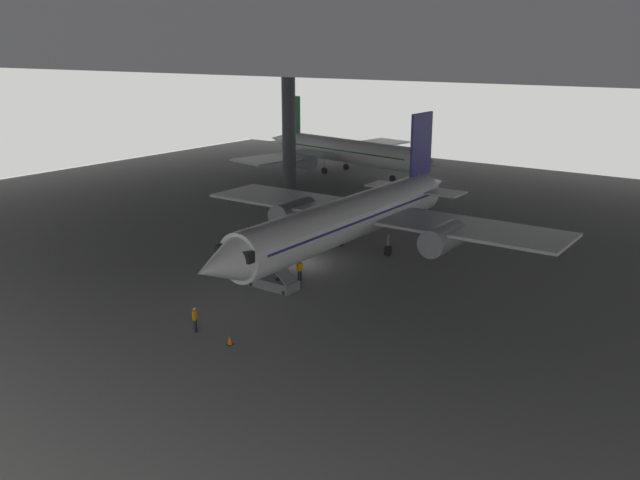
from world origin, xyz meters
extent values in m
plane|color=slate|center=(0.00, 0.00, 0.00)|extent=(110.00, 110.00, 0.00)
cylinder|color=#4C4F54|center=(-20.01, 23.76, 8.33)|extent=(1.67, 1.67, 16.66)
cube|color=#38383D|center=(0.00, 13.75, 17.26)|extent=(121.00, 99.00, 1.20)
cube|color=#4C4F54|center=(0.00, -11.00, 16.26)|extent=(115.50, 0.50, 0.70)
cube|color=#4C4F54|center=(0.00, 30.25, 16.26)|extent=(115.50, 0.50, 0.70)
cylinder|color=white|center=(2.32, 3.37, 3.38)|extent=(3.81, 26.64, 3.57)
cone|color=white|center=(2.46, -11.54, 3.38)|extent=(3.54, 4.32, 3.50)
cube|color=black|center=(2.44, -9.28, 3.83)|extent=(3.06, 2.53, 0.79)
cone|color=white|center=(2.18, 18.28, 3.74)|extent=(3.09, 5.74, 3.03)
cube|color=navy|center=(2.20, 16.03, 8.09)|extent=(0.28, 3.90, 5.84)
cube|color=white|center=(4.71, 15.07, 3.92)|extent=(4.57, 2.96, 0.16)
cube|color=white|center=(-0.29, 15.03, 3.92)|extent=(4.57, 2.96, 0.16)
cube|color=white|center=(11.53, 7.77, 3.03)|extent=(14.99, 6.63, 0.24)
cylinder|color=#9EA3A8|center=(9.75, 5.81, 2.40)|extent=(2.26, 4.66, 2.21)
cube|color=white|center=(-6.97, 7.59, 3.03)|extent=(14.99, 6.63, 0.24)
cylinder|color=#9EA3A8|center=(-5.16, 5.67, 2.40)|extent=(2.26, 4.66, 2.21)
cube|color=navy|center=(2.32, 3.37, 3.65)|extent=(3.87, 24.69, 0.16)
cylinder|color=#9EA3A8|center=(2.40, -5.55, 1.25)|extent=(0.20, 0.20, 1.15)
cylinder|color=black|center=(2.40, -5.55, 0.45)|extent=(0.31, 0.90, 0.90)
cylinder|color=#9EA3A8|center=(4.68, 5.99, 1.25)|extent=(0.20, 0.20, 1.15)
cylinder|color=black|center=(4.68, 5.99, 0.45)|extent=(0.31, 0.90, 0.90)
cylinder|color=#9EA3A8|center=(-0.09, 5.94, 1.25)|extent=(0.20, 0.20, 1.15)
cylinder|color=black|center=(-0.09, 5.94, 0.45)|extent=(0.31, 0.90, 0.90)
cube|color=slate|center=(1.91, -5.72, 0.35)|extent=(3.74, 1.53, 0.70)
cube|color=slate|center=(1.91, -5.72, 2.13)|extent=(3.47, 1.33, 2.95)
cube|color=slate|center=(0.22, -5.73, 3.56)|extent=(1.11, 1.31, 0.12)
cylinder|color=black|center=(0.22, -6.33, 4.06)|extent=(0.06, 0.06, 1.00)
cylinder|color=black|center=(0.21, -5.13, 4.06)|extent=(0.06, 0.06, 1.00)
cylinder|color=black|center=(0.39, -6.43, 0.15)|extent=(0.30, 0.12, 0.30)
cylinder|color=black|center=(0.38, -5.03, 0.15)|extent=(0.30, 0.12, 0.30)
cylinder|color=black|center=(3.44, -6.40, 0.15)|extent=(0.30, 0.12, 0.30)
cylinder|color=black|center=(3.43, -5.00, 0.15)|extent=(0.30, 0.12, 0.30)
cylinder|color=#232838|center=(3.17, -14.75, 0.41)|extent=(0.14, 0.14, 0.82)
cylinder|color=#232838|center=(3.10, -14.58, 0.41)|extent=(0.14, 0.14, 0.82)
cube|color=orange|center=(3.14, -14.66, 1.12)|extent=(0.35, 0.42, 0.58)
cylinder|color=orange|center=(3.23, -14.87, 1.14)|extent=(0.09, 0.09, 0.55)
cylinder|color=orange|center=(3.04, -14.45, 1.14)|extent=(0.09, 0.09, 0.55)
sphere|color=tan|center=(3.14, -14.66, 1.53)|extent=(0.22, 0.22, 0.22)
cylinder|color=#232838|center=(2.62, -3.33, 0.40)|extent=(0.14, 0.14, 0.80)
cylinder|color=#232838|center=(2.53, -3.48, 0.40)|extent=(0.14, 0.14, 0.80)
cube|color=orange|center=(2.58, -3.40, 1.09)|extent=(0.37, 0.42, 0.57)
cylinder|color=orange|center=(2.69, -3.21, 1.11)|extent=(0.09, 0.09, 0.54)
cylinder|color=orange|center=(2.46, -3.60, 1.11)|extent=(0.09, 0.09, 0.54)
sphere|color=brown|center=(2.58, -3.40, 1.49)|extent=(0.22, 0.22, 0.22)
cylinder|color=white|center=(-19.04, 35.41, 3.21)|extent=(24.16, 7.09, 3.21)
cone|color=white|center=(-5.79, 33.22, 3.21)|extent=(4.32, 3.74, 3.15)
cube|color=black|center=(-7.79, 33.55, 3.61)|extent=(2.67, 3.06, 0.71)
cone|color=white|center=(-32.28, 37.61, 3.53)|extent=(5.52, 3.54, 2.73)
cube|color=#19592D|center=(-30.28, 37.28, 7.44)|extent=(3.50, 0.81, 5.26)
cube|color=white|center=(-29.04, 39.35, 3.69)|extent=(3.26, 4.47, 0.16)
cube|color=white|center=(-29.78, 34.92, 3.69)|extent=(3.26, 4.47, 0.16)
cube|color=white|center=(-21.50, 44.26, 2.89)|extent=(7.96, 14.21, 0.24)
cylinder|color=#9EA3A8|center=(-20.04, 42.39, 2.32)|extent=(4.45, 2.65, 1.99)
cube|color=white|center=(-24.23, 27.83, 2.89)|extent=(7.96, 14.21, 0.24)
cylinder|color=#9EA3A8|center=(-22.24, 29.14, 2.32)|extent=(4.45, 2.65, 1.99)
cube|color=#19592D|center=(-19.04, 35.41, 3.45)|extent=(22.44, 6.87, 0.16)
cylinder|color=#9EA3A8|center=(-11.11, 34.10, 1.25)|extent=(0.20, 0.20, 1.15)
cylinder|color=black|center=(-11.11, 34.10, 0.45)|extent=(0.94, 0.44, 0.90)
cylinder|color=#9EA3A8|center=(-20.98, 37.97, 1.25)|extent=(0.20, 0.20, 1.15)
cylinder|color=black|center=(-20.98, 37.97, 0.45)|extent=(0.94, 0.44, 0.90)
cylinder|color=#9EA3A8|center=(-21.70, 33.62, 1.25)|extent=(0.20, 0.20, 1.15)
cylinder|color=black|center=(-21.70, 33.62, 0.45)|extent=(0.94, 0.44, 0.90)
cube|color=black|center=(6.11, -14.76, 0.02)|extent=(0.36, 0.36, 0.04)
cone|color=orange|center=(6.11, -14.76, 0.32)|extent=(0.30, 0.30, 0.56)
cube|color=yellow|center=(-4.58, 10.42, 0.55)|extent=(1.68, 2.42, 0.70)
cylinder|color=black|center=(-3.85, 9.77, 0.22)|extent=(0.28, 0.47, 0.44)
cylinder|color=black|center=(-4.92, 9.51, 0.22)|extent=(0.28, 0.47, 0.44)
cylinder|color=black|center=(-4.23, 11.33, 0.22)|extent=(0.28, 0.47, 0.44)
cylinder|color=black|center=(-5.30, 11.07, 0.22)|extent=(0.28, 0.47, 0.44)
camera|label=1|loc=(31.85, -41.13, 16.96)|focal=37.76mm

